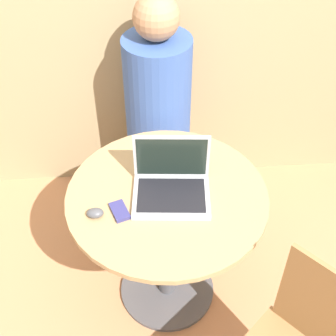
# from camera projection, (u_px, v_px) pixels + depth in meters

# --- Properties ---
(ground_plane) EXTENTS (12.00, 12.00, 0.00)m
(ground_plane) POSITION_uv_depth(u_px,v_px,m) (167.00, 289.00, 2.42)
(ground_plane) COLOR tan
(round_table) EXTENTS (0.84, 0.84, 0.71)m
(round_table) POSITION_uv_depth(u_px,v_px,m) (167.00, 224.00, 2.06)
(round_table) COLOR #4C4C51
(round_table) RESTS_ON ground_plane
(laptop) EXTENTS (0.33, 0.26, 0.23)m
(laptop) POSITION_uv_depth(u_px,v_px,m) (171.00, 184.00, 1.90)
(laptop) COLOR #B7B7BC
(laptop) RESTS_ON round_table
(cell_phone) EXTENTS (0.09, 0.12, 0.02)m
(cell_phone) POSITION_uv_depth(u_px,v_px,m) (120.00, 211.00, 1.85)
(cell_phone) COLOR navy
(cell_phone) RESTS_ON round_table
(computer_mouse) EXTENTS (0.07, 0.05, 0.03)m
(computer_mouse) POSITION_uv_depth(u_px,v_px,m) (95.00, 213.00, 1.83)
(computer_mouse) COLOR #4C4C51
(computer_mouse) RESTS_ON round_table
(person_seated) EXTENTS (0.34, 0.53, 1.29)m
(person_seated) POSITION_uv_depth(u_px,v_px,m) (157.00, 123.00, 2.56)
(person_seated) COLOR #4C4742
(person_seated) RESTS_ON ground_plane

